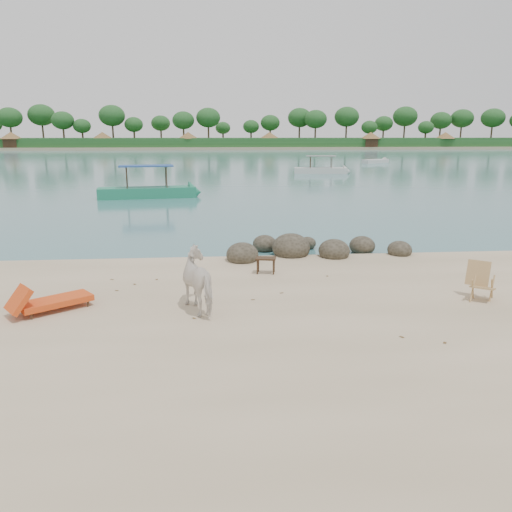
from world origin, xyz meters
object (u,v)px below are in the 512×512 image
at_px(cow, 202,281).
at_px(deck_chair, 483,283).
at_px(boulders, 305,250).
at_px(side_table, 266,266).
at_px(lounge_chair, 56,299).
at_px(boat_near, 146,171).

distance_m(cow, deck_chair, 6.85).
height_order(boulders, side_table, boulders).
bearing_deg(lounge_chair, side_table, -9.14).
height_order(boulders, deck_chair, deck_chair).
bearing_deg(boulders, boat_near, 113.68).
height_order(cow, lounge_chair, cow).
distance_m(lounge_chair, deck_chair, 10.25).
bearing_deg(lounge_chair, boulders, -0.31).
distance_m(boulders, boat_near, 18.57).
bearing_deg(deck_chair, boat_near, 154.07).
xyz_separation_m(boulders, deck_chair, (3.46, -5.17, 0.28)).
relative_size(boulders, side_table, 10.92).
bearing_deg(deck_chair, cow, -141.33).
height_order(lounge_chair, boat_near, boat_near).
height_order(cow, boat_near, boat_near).
relative_size(boulders, cow, 3.79).
relative_size(lounge_chair, boat_near, 0.28).
xyz_separation_m(side_table, lounge_chair, (-5.19, -2.72, 0.06)).
bearing_deg(side_table, lounge_chair, -141.43).
bearing_deg(side_table, boat_near, 117.86).
bearing_deg(boulders, lounge_chair, -143.56).
distance_m(cow, lounge_chair, 3.44).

